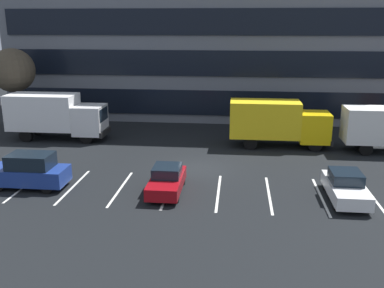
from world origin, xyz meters
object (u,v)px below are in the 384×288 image
at_px(sedan_maroon, 167,180).
at_px(bare_tree, 13,70).
at_px(sedan_white, 346,187).
at_px(box_truck_white, 55,114).
at_px(suv_navy, 29,171).
at_px(box_truck_yellow_all, 277,121).

bearing_deg(sedan_maroon, bare_tree, 139.39).
xyz_separation_m(sedan_white, bare_tree, (-25.18, 13.38, 4.43)).
bearing_deg(box_truck_white, suv_navy, -75.02).
bearing_deg(sedan_maroon, sedan_white, -0.41).
height_order(sedan_maroon, suv_navy, suv_navy).
relative_size(sedan_white, bare_tree, 0.61).
xyz_separation_m(box_truck_white, suv_navy, (2.79, -10.41, -1.08)).
bearing_deg(box_truck_yellow_all, suv_navy, -145.78).
height_order(box_truck_yellow_all, suv_navy, box_truck_yellow_all).
bearing_deg(bare_tree, box_truck_white, -32.23).
bearing_deg(sedan_maroon, box_truck_yellow_all, 55.47).
relative_size(box_truck_yellow_all, sedan_maroon, 1.83).
height_order(box_truck_white, suv_navy, box_truck_white).
bearing_deg(bare_tree, sedan_white, -27.99).
bearing_deg(suv_navy, box_truck_white, 104.98).
distance_m(box_truck_yellow_all, suv_navy, 17.88).
distance_m(box_truck_white, suv_navy, 10.83).
xyz_separation_m(box_truck_white, bare_tree, (-4.80, 3.03, 3.10)).
bearing_deg(sedan_white, bare_tree, 152.01).
height_order(box_truck_white, sedan_maroon, box_truck_white).
distance_m(box_truck_white, sedan_maroon, 14.92).
bearing_deg(suv_navy, sedan_white, 0.17).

